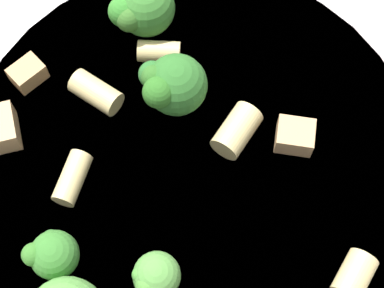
{
  "coord_description": "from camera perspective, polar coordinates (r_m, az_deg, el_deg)",
  "views": [
    {
      "loc": [
        -0.14,
        0.01,
        0.38
      ],
      "look_at": [
        0.0,
        0.0,
        0.05
      ],
      "focal_mm": 60.0,
      "sensor_mm": 36.0,
      "label": 1
    }
  ],
  "objects": [
    {
      "name": "ground_plane",
      "position": [
        0.4,
        -0.0,
        -2.74
      ],
      "size": [
        2.0,
        2.0,
        0.0
      ],
      "primitive_type": "plane",
      "color": "#BCB29E"
    },
    {
      "name": "pasta_bowl",
      "position": [
        0.38,
        -0.0,
        -1.56
      ],
      "size": [
        0.29,
        0.29,
        0.04
      ],
      "color": "silver",
      "rests_on": "ground_plane"
    },
    {
      "name": "broccoli_floret_0",
      "position": [
        0.35,
        -1.8,
        5.28
      ],
      "size": [
        0.03,
        0.04,
        0.04
      ],
      "color": "#9EC175",
      "rests_on": "pasta_bowl"
    },
    {
      "name": "broccoli_floret_2",
      "position": [
        0.32,
        -3.29,
        -11.71
      ],
      "size": [
        0.02,
        0.02,
        0.03
      ],
      "color": "#84AD60",
      "rests_on": "pasta_bowl"
    },
    {
      "name": "broccoli_floret_3",
      "position": [
        0.33,
        -12.25,
        -9.6
      ],
      "size": [
        0.03,
        0.03,
        0.03
      ],
      "color": "#84AD60",
      "rests_on": "pasta_bowl"
    },
    {
      "name": "broccoli_floret_5",
      "position": [
        0.39,
        -4.46,
        11.86
      ],
      "size": [
        0.03,
        0.04,
        0.04
      ],
      "color": "#84AD60",
      "rests_on": "pasta_bowl"
    },
    {
      "name": "rigatoni_0",
      "position": [
        0.36,
        4.0,
        1.19
      ],
      "size": [
        0.03,
        0.03,
        0.02
      ],
      "primitive_type": "cylinder",
      "rotation": [
        1.57,
        0.0,
        0.89
      ],
      "color": "#E0C67F",
      "rests_on": "pasta_bowl"
    },
    {
      "name": "rigatoni_1",
      "position": [
        0.36,
        -10.59,
        -3.0
      ],
      "size": [
        0.03,
        0.02,
        0.01
      ],
      "primitive_type": "cylinder",
      "rotation": [
        1.57,
        0.0,
        1.16
      ],
      "color": "#E0C67F",
      "rests_on": "pasta_bowl"
    },
    {
      "name": "rigatoni_2",
      "position": [
        0.35,
        14.24,
        -11.3
      ],
      "size": [
        0.03,
        0.03,
        0.02
      ],
      "primitive_type": "cylinder",
      "rotation": [
        1.57,
        0.0,
        0.91
      ],
      "color": "#E0C67F",
      "rests_on": "pasta_bowl"
    },
    {
      "name": "rigatoni_3",
      "position": [
        0.38,
        -8.53,
        4.56
      ],
      "size": [
        0.03,
        0.03,
        0.02
      ],
      "primitive_type": "cylinder",
      "rotation": [
        1.57,
        0.0,
        2.44
      ],
      "color": "#E0C67F",
      "rests_on": "pasta_bowl"
    },
    {
      "name": "rigatoni_4",
      "position": [
        0.39,
        -2.95,
        8.2
      ],
      "size": [
        0.02,
        0.03,
        0.01
      ],
      "primitive_type": "cylinder",
      "rotation": [
        1.57,
        0.0,
        2.98
      ],
      "color": "#E0C67F",
      "rests_on": "pasta_bowl"
    },
    {
      "name": "chicken_chunk_0",
      "position": [
        0.37,
        9.11,
        0.8
      ],
      "size": [
        0.02,
        0.02,
        0.01
      ],
      "primitive_type": "cube",
      "rotation": [
        0.0,
        0.0,
        1.31
      ],
      "color": "tan",
      "rests_on": "pasta_bowl"
    },
    {
      "name": "chicken_chunk_1",
      "position": [
        0.39,
        -14.41,
        6.1
      ],
      "size": [
        0.02,
        0.02,
        0.01
      ],
      "primitive_type": "cube",
      "rotation": [
        0.0,
        0.0,
        2.22
      ],
      "color": "tan",
      "rests_on": "pasta_bowl"
    }
  ]
}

